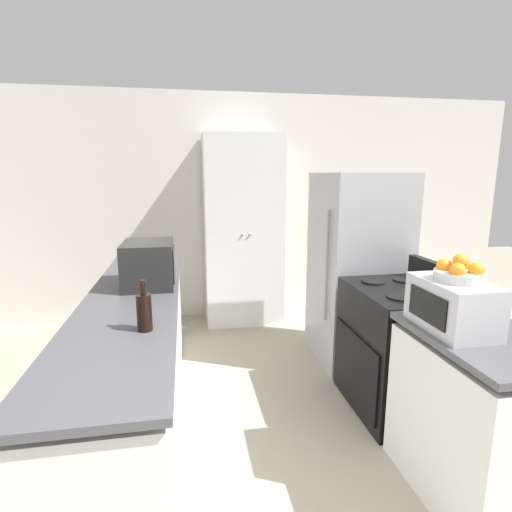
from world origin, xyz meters
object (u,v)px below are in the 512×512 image
object	(u,v)px
stove	(398,348)
wine_bottle	(144,311)
fruit_bowl	(460,272)
toaster_oven	(452,305)
refrigerator	(357,269)
pantry_cabinet	(243,231)
microwave	(149,264)

from	to	relation	value
stove	wine_bottle	xyz separation A→B (m)	(-1.71, -0.46, 0.55)
stove	fruit_bowl	size ratio (longest dim) A/B	4.38
toaster_oven	refrigerator	bearing A→B (deg)	83.33
pantry_cabinet	fruit_bowl	world-z (taller)	pantry_cabinet
microwave	stove	bearing A→B (deg)	-13.06
pantry_cabinet	refrigerator	world-z (taller)	pantry_cabinet
stove	fruit_bowl	distance (m)	1.05
microwave	wine_bottle	xyz separation A→B (m)	(0.04, -0.87, -0.06)
microwave	fruit_bowl	bearing A→B (deg)	-34.96
fruit_bowl	stove	bearing A→B (deg)	79.68
refrigerator	microwave	world-z (taller)	refrigerator
wine_bottle	toaster_oven	bearing A→B (deg)	-9.61
fruit_bowl	microwave	bearing A→B (deg)	145.04
pantry_cabinet	microwave	distance (m)	1.81
pantry_cabinet	refrigerator	bearing A→B (deg)	-52.52
refrigerator	wine_bottle	world-z (taller)	refrigerator
refrigerator	pantry_cabinet	bearing A→B (deg)	127.48
fruit_bowl	wine_bottle	bearing A→B (deg)	170.45
stove	refrigerator	size ratio (longest dim) A/B	0.63
refrigerator	microwave	xyz separation A→B (m)	(-1.78, -0.42, 0.21)
pantry_cabinet	wine_bottle	distance (m)	2.58
pantry_cabinet	microwave	xyz separation A→B (m)	(-0.91, -1.56, 0.01)
microwave	fruit_bowl	world-z (taller)	fruit_bowl
pantry_cabinet	microwave	world-z (taller)	pantry_cabinet
stove	microwave	world-z (taller)	microwave
stove	toaster_oven	xyz separation A→B (m)	(-0.15, -0.72, 0.58)
stove	toaster_oven	size ratio (longest dim) A/B	2.44
toaster_oven	fruit_bowl	distance (m)	0.18
pantry_cabinet	toaster_oven	xyz separation A→B (m)	(0.69, -2.69, -0.02)
microwave	wine_bottle	bearing A→B (deg)	-87.07
refrigerator	microwave	distance (m)	1.84
pantry_cabinet	toaster_oven	distance (m)	2.78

